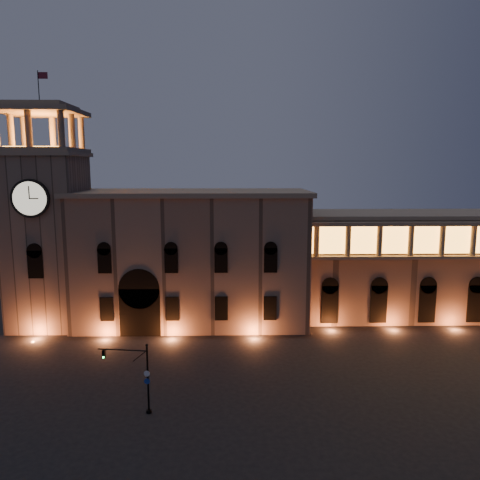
# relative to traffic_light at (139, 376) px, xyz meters

# --- Properties ---
(ground) EXTENTS (160.00, 160.00, 0.00)m
(ground) POSITION_rel_traffic_light_xyz_m (4.59, 2.16, -3.24)
(ground) COLOR black
(ground) RESTS_ON ground
(government_building) EXTENTS (30.80, 12.80, 17.60)m
(government_building) POSITION_rel_traffic_light_xyz_m (2.52, 24.09, 5.53)
(government_building) COLOR #7B6250
(government_building) RESTS_ON ground
(clock_tower) EXTENTS (9.80, 9.80, 32.40)m
(clock_tower) POSITION_rel_traffic_light_xyz_m (-15.91, 23.14, 9.26)
(clock_tower) COLOR #7B6250
(clock_tower) RESTS_ON ground
(colonnade_wing) EXTENTS (40.60, 11.50, 14.50)m
(colonnade_wing) POSITION_rel_traffic_light_xyz_m (36.59, 26.08, 4.09)
(colonnade_wing) COLOR #765D4C
(colonnade_wing) RESTS_ON ground
(traffic_light) EXTENTS (4.48, 0.84, 6.17)m
(traffic_light) POSITION_rel_traffic_light_xyz_m (0.00, 0.00, 0.00)
(traffic_light) COLOR black
(traffic_light) RESTS_ON ground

